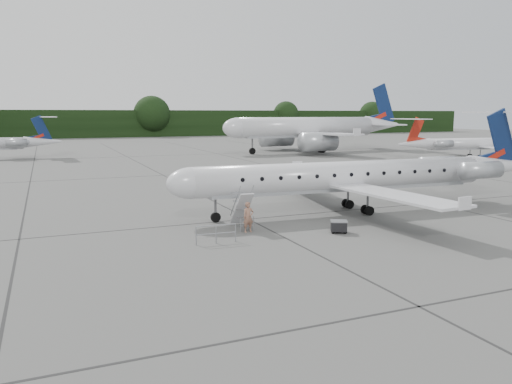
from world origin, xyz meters
name	(u,v)px	position (x,y,z in m)	size (l,w,h in m)	color
ground	(386,232)	(0.00, 0.00, 0.00)	(320.00, 320.00, 0.00)	#5F5F5D
treeline	(111,124)	(0.00, 130.00, 4.00)	(260.00, 4.00, 8.00)	black
main_regional_jet	(346,161)	(1.08, 6.13, 3.64)	(28.36, 20.42, 7.27)	silver
airstair	(242,210)	(-7.47, 4.41, 1.14)	(0.85, 2.12, 2.28)	silver
passenger	(248,217)	(-7.53, 3.20, 0.91)	(0.66, 0.44, 1.82)	#8F614E
safety_railing	(216,234)	(-10.11, 1.47, 0.50)	(2.20, 0.08, 1.00)	gray
baggage_cart	(339,226)	(-2.68, 0.97, 0.40)	(0.92, 0.74, 0.79)	black
bg_narrowbody	(307,117)	(25.58, 56.76, 6.30)	(35.11, 25.28, 12.61)	silver
bg_regional_right	(481,138)	(45.04, 35.36, 3.17)	(24.17, 17.40, 6.34)	silver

